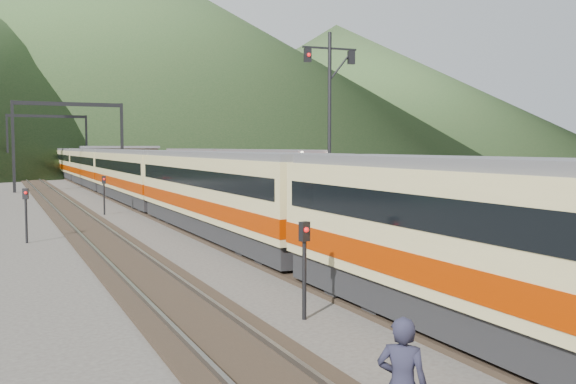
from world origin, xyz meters
name	(u,v)px	position (x,y,z in m)	size (l,w,h in m)	color
track_main	(136,202)	(0.00, 40.00, 0.07)	(2.60, 200.00, 0.23)	black
track_far	(61,205)	(-5.00, 40.00, 0.07)	(2.60, 200.00, 0.23)	black
track_second	(284,197)	(11.50, 40.00, 0.07)	(2.60, 200.00, 0.23)	black
platform	(220,196)	(5.60, 38.00, 0.50)	(8.00, 100.00, 1.00)	gray
gantry_near	(69,129)	(-2.85, 55.00, 5.59)	(9.55, 0.25, 8.00)	black
gantry_far	(48,134)	(-2.85, 80.00, 5.59)	(9.55, 0.25, 8.00)	black
station_shed	(120,158)	(5.60, 78.00, 2.57)	(9.40, 4.40, 3.10)	brown
hill_b	(111,52)	(30.00, 230.00, 37.50)	(220.00, 220.00, 75.00)	#294823
hill_c	(336,91)	(110.00, 210.00, 25.00)	(160.00, 160.00, 50.00)	#294823
main_train	(134,176)	(0.00, 40.38, 1.94)	(2.80, 96.04, 3.41)	#CFC17E
second_train	(227,168)	(11.50, 53.49, 1.93)	(2.78, 37.85, 3.39)	red
signal_mast	(329,109)	(2.55, 15.93, 5.43)	(2.20, 0.32, 7.28)	black
short_signal_a	(304,257)	(-2.63, 7.50, 1.46)	(0.25, 0.21, 2.27)	black
short_signal_b	(104,190)	(-3.24, 32.97, 1.46)	(0.24, 0.20, 2.27)	black
short_signal_c	(26,208)	(-7.91, 22.89, 1.46)	(0.26, 0.21, 2.27)	black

